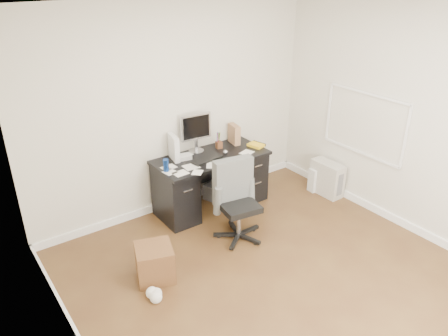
# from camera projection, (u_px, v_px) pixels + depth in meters

# --- Properties ---
(ground) EXTENTS (4.00, 4.00, 0.00)m
(ground) POSITION_uv_depth(u_px,v_px,m) (275.00, 279.00, 4.63)
(ground) COLOR #472A16
(ground) RESTS_ON ground
(room_shell) EXTENTS (4.02, 4.02, 2.71)m
(room_shell) POSITION_uv_depth(u_px,v_px,m) (285.00, 131.00, 3.95)
(room_shell) COLOR beige
(room_shell) RESTS_ON ground
(desk) EXTENTS (1.50, 0.70, 0.75)m
(desk) POSITION_uv_depth(u_px,v_px,m) (211.00, 180.00, 5.83)
(desk) COLOR black
(desk) RESTS_ON ground
(loose_papers) EXTENTS (1.10, 0.60, 0.00)m
(loose_papers) POSITION_uv_depth(u_px,v_px,m) (200.00, 161.00, 5.53)
(loose_papers) COLOR white
(loose_papers) RESTS_ON desk
(lcd_monitor) EXTENTS (0.44, 0.28, 0.53)m
(lcd_monitor) POSITION_uv_depth(u_px,v_px,m) (196.00, 133.00, 5.69)
(lcd_monitor) COLOR #B4B4B9
(lcd_monitor) RESTS_ON desk
(keyboard) EXTENTS (0.44, 0.21, 0.02)m
(keyboard) POSITION_uv_depth(u_px,v_px,m) (207.00, 159.00, 5.55)
(keyboard) COLOR black
(keyboard) RESTS_ON desk
(computer_mouse) EXTENTS (0.07, 0.07, 0.06)m
(computer_mouse) POSITION_uv_depth(u_px,v_px,m) (225.00, 152.00, 5.71)
(computer_mouse) COLOR #B4B4B9
(computer_mouse) RESTS_ON desk
(travel_mug) EXTENTS (0.07, 0.07, 0.16)m
(travel_mug) POSITION_uv_depth(u_px,v_px,m) (166.00, 165.00, 5.24)
(travel_mug) COLOR navy
(travel_mug) RESTS_ON desk
(white_binder) EXTENTS (0.18, 0.30, 0.32)m
(white_binder) POSITION_uv_depth(u_px,v_px,m) (174.00, 148.00, 5.52)
(white_binder) COLOR silver
(white_binder) RESTS_ON desk
(magazine_file) EXTENTS (0.15, 0.24, 0.27)m
(magazine_file) POSITION_uv_depth(u_px,v_px,m) (234.00, 134.00, 6.02)
(magazine_file) COLOR #926646
(magazine_file) RESTS_ON desk
(pen_cup) EXTENTS (0.11, 0.11, 0.23)m
(pen_cup) POSITION_uv_depth(u_px,v_px,m) (219.00, 140.00, 5.87)
(pen_cup) COLOR #522917
(pen_cup) RESTS_ON desk
(yellow_book) EXTENTS (0.21, 0.24, 0.04)m
(yellow_book) POSITION_uv_depth(u_px,v_px,m) (256.00, 145.00, 5.97)
(yellow_book) COLOR yellow
(yellow_book) RESTS_ON desk
(paper_remote) EXTENTS (0.26, 0.22, 0.02)m
(paper_remote) POSITION_uv_depth(u_px,v_px,m) (226.00, 163.00, 5.46)
(paper_remote) COLOR white
(paper_remote) RESTS_ON desk
(office_chair) EXTENTS (0.64, 0.64, 0.98)m
(office_chair) POSITION_uv_depth(u_px,v_px,m) (239.00, 202.00, 5.11)
(office_chair) COLOR #4A4C49
(office_chair) RESTS_ON ground
(pc_tower) EXTENTS (0.22, 0.49, 0.49)m
(pc_tower) POSITION_uv_depth(u_px,v_px,m) (327.00, 178.00, 6.22)
(pc_tower) COLOR #B3ACA2
(pc_tower) RESTS_ON ground
(shopping_bag) EXTENTS (0.27, 0.20, 0.35)m
(shopping_bag) POSITION_uv_depth(u_px,v_px,m) (317.00, 179.00, 6.35)
(shopping_bag) COLOR silver
(shopping_bag) RESTS_ON ground
(wicker_basket) EXTENTS (0.48, 0.48, 0.38)m
(wicker_basket) POSITION_uv_depth(u_px,v_px,m) (155.00, 262.00, 4.58)
(wicker_basket) COLOR #482C15
(wicker_basket) RESTS_ON ground
(desk_printer) EXTENTS (0.45, 0.41, 0.22)m
(desk_printer) POSITION_uv_depth(u_px,v_px,m) (219.00, 190.00, 6.18)
(desk_printer) COLOR slate
(desk_printer) RESTS_ON ground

